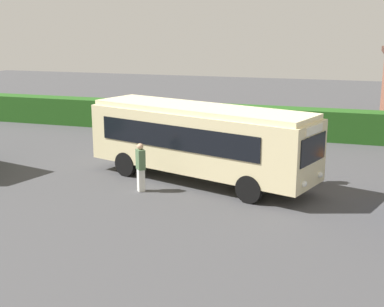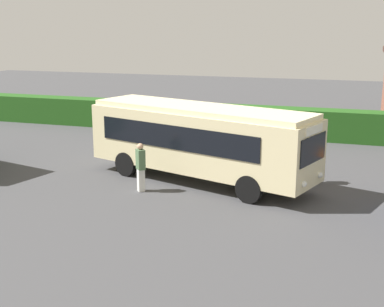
# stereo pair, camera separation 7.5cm
# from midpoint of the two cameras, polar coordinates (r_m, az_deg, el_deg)

# --- Properties ---
(ground_plane) EXTENTS (85.21, 85.21, 0.00)m
(ground_plane) POSITION_cam_midpoint_polar(r_m,az_deg,el_deg) (20.79, 5.10, -3.21)
(ground_plane) COLOR #424244
(bus_cream) EXTENTS (9.68, 5.24, 3.02)m
(bus_cream) POSITION_cam_midpoint_polar(r_m,az_deg,el_deg) (20.52, 0.98, 1.67)
(bus_cream) COLOR beige
(bus_cream) RESTS_ON ground_plane
(person_center) EXTENTS (0.46, 0.47, 1.83)m
(person_center) POSITION_cam_midpoint_polar(r_m,az_deg,el_deg) (19.54, -5.49, -1.34)
(person_center) COLOR silver
(person_center) RESTS_ON ground_plane
(person_right) EXTENTS (0.53, 0.42, 1.79)m
(person_right) POSITION_cam_midpoint_polar(r_m,az_deg,el_deg) (23.01, 4.12, 0.90)
(person_right) COLOR #4C6B47
(person_right) RESTS_ON ground_plane
(person_far) EXTENTS (0.26, 0.45, 1.63)m
(person_far) POSITION_cam_midpoint_polar(r_m,az_deg,el_deg) (21.01, 13.18, -0.93)
(person_far) COLOR black
(person_far) RESTS_ON ground_plane
(hedge_row) EXTENTS (54.60, 1.41, 1.64)m
(hedge_row) POSITION_cam_midpoint_polar(r_m,az_deg,el_deg) (29.52, 9.21, 3.38)
(hedge_row) COLOR #23541A
(hedge_row) RESTS_ON ground_plane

